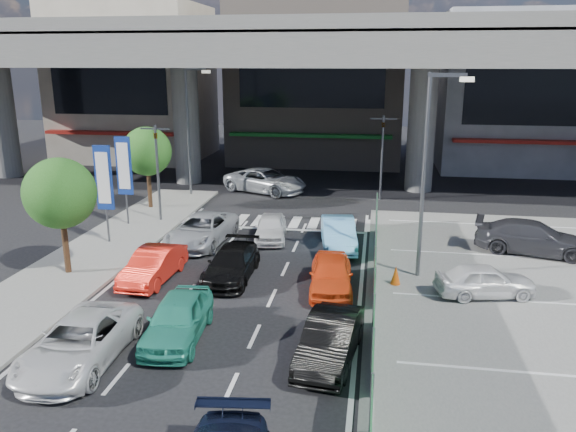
% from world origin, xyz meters
% --- Properties ---
extents(ground, '(120.00, 120.00, 0.00)m').
position_xyz_m(ground, '(0.00, 0.00, 0.00)').
color(ground, black).
rests_on(ground, ground).
extents(parking_lot, '(12.00, 28.00, 0.06)m').
position_xyz_m(parking_lot, '(11.00, 2.00, 0.03)').
color(parking_lot, slate).
rests_on(parking_lot, ground).
extents(sidewalk_left, '(4.00, 30.00, 0.12)m').
position_xyz_m(sidewalk_left, '(-7.00, 4.00, 0.06)').
color(sidewalk_left, slate).
rests_on(sidewalk_left, ground).
extents(fence_run, '(0.16, 22.00, 1.80)m').
position_xyz_m(fence_run, '(5.30, 1.00, 0.90)').
color(fence_run, '#1D572F').
rests_on(fence_run, ground).
extents(expressway, '(64.00, 14.00, 10.75)m').
position_xyz_m(expressway, '(0.00, 22.00, 8.76)').
color(expressway, '#60605B').
rests_on(expressway, ground).
extents(building_west, '(12.00, 10.90, 13.00)m').
position_xyz_m(building_west, '(-16.00, 31.97, 6.49)').
color(building_west, '#9F9581').
rests_on(building_west, ground).
extents(building_center, '(14.00, 10.90, 15.00)m').
position_xyz_m(building_center, '(0.00, 32.97, 7.49)').
color(building_center, gray).
rests_on(building_center, ground).
extents(building_east, '(12.00, 10.90, 12.00)m').
position_xyz_m(building_east, '(16.00, 31.97, 5.99)').
color(building_east, gray).
rests_on(building_east, ground).
extents(traffic_light_left, '(1.60, 1.24, 5.20)m').
position_xyz_m(traffic_light_left, '(-6.20, 12.00, 3.94)').
color(traffic_light_left, '#595B60').
rests_on(traffic_light_left, ground).
extents(traffic_light_right, '(1.60, 1.24, 5.20)m').
position_xyz_m(traffic_light_right, '(5.50, 19.00, 3.94)').
color(traffic_light_right, '#595B60').
rests_on(traffic_light_right, ground).
extents(street_lamp_right, '(1.65, 0.22, 8.00)m').
position_xyz_m(street_lamp_right, '(7.17, 6.00, 4.77)').
color(street_lamp_right, '#595B60').
rests_on(street_lamp_right, ground).
extents(street_lamp_left, '(1.65, 0.22, 8.00)m').
position_xyz_m(street_lamp_left, '(-6.33, 18.00, 4.77)').
color(street_lamp_left, '#595B60').
rests_on(street_lamp_left, ground).
extents(signboard_near, '(0.80, 0.14, 4.70)m').
position_xyz_m(signboard_near, '(-7.20, 7.99, 3.06)').
color(signboard_near, '#595B60').
rests_on(signboard_near, ground).
extents(signboard_far, '(0.80, 0.14, 4.70)m').
position_xyz_m(signboard_far, '(-7.60, 10.99, 3.06)').
color(signboard_far, '#595B60').
rests_on(signboard_far, ground).
extents(tree_near, '(2.80, 2.80, 4.80)m').
position_xyz_m(tree_near, '(-7.00, 4.00, 3.39)').
color(tree_near, '#382314').
rests_on(tree_near, ground).
extents(tree_far, '(2.80, 2.80, 4.80)m').
position_xyz_m(tree_far, '(-7.80, 14.50, 3.39)').
color(tree_far, '#382314').
rests_on(tree_far, ground).
extents(sedan_white_mid_left, '(2.29, 4.79, 1.32)m').
position_xyz_m(sedan_white_mid_left, '(-2.98, -2.34, 0.66)').
color(sedan_white_mid_left, silver).
rests_on(sedan_white_mid_left, ground).
extents(taxi_teal_mid, '(1.91, 4.16, 1.38)m').
position_xyz_m(taxi_teal_mid, '(-0.71, -0.51, 0.69)').
color(taxi_teal_mid, teal).
rests_on(taxi_teal_mid, ground).
extents(hatch_black_mid_right, '(1.87, 4.12, 1.31)m').
position_xyz_m(hatch_black_mid_right, '(4.08, -1.08, 0.66)').
color(hatch_black_mid_right, black).
rests_on(hatch_black_mid_right, ground).
extents(taxi_orange_left, '(1.55, 3.97, 1.29)m').
position_xyz_m(taxi_orange_left, '(-3.31, 3.94, 0.64)').
color(taxi_orange_left, red).
rests_on(taxi_orange_left, ground).
extents(sedan_black_mid, '(1.76, 4.24, 1.23)m').
position_xyz_m(sedan_black_mid, '(-0.33, 4.66, 0.61)').
color(sedan_black_mid, black).
rests_on(sedan_black_mid, ground).
extents(taxi_orange_right, '(1.88, 4.03, 1.34)m').
position_xyz_m(taxi_orange_right, '(3.68, 4.02, 0.67)').
color(taxi_orange_right, '#EF4717').
rests_on(taxi_orange_right, ground).
extents(wagon_silver_front_left, '(2.71, 5.15, 1.38)m').
position_xyz_m(wagon_silver_front_left, '(-2.84, 8.72, 0.69)').
color(wagon_silver_front_left, '#ADB0B5').
rests_on(wagon_silver_front_left, ground).
extents(sedan_white_front_mid, '(1.88, 3.73, 1.22)m').
position_xyz_m(sedan_white_front_mid, '(0.26, 9.86, 0.61)').
color(sedan_white_front_mid, silver).
rests_on(sedan_white_front_mid, ground).
extents(kei_truck_front_right, '(2.04, 4.35, 1.38)m').
position_xyz_m(kei_truck_front_right, '(3.58, 9.14, 0.69)').
color(kei_truck_front_right, '#6ABEF5').
rests_on(kei_truck_front_right, ground).
extents(crossing_wagon_silver, '(6.11, 4.55, 1.54)m').
position_xyz_m(crossing_wagon_silver, '(-1.98, 19.82, 0.77)').
color(crossing_wagon_silver, '#BABEC3').
rests_on(crossing_wagon_silver, ground).
extents(parked_sedan_white, '(3.79, 2.13, 1.22)m').
position_xyz_m(parked_sedan_white, '(9.28, 4.29, 0.67)').
color(parked_sedan_white, silver).
rests_on(parked_sedan_white, parking_lot).
extents(parked_sedan_dgrey, '(5.31, 3.07, 1.45)m').
position_xyz_m(parked_sedan_dgrey, '(12.24, 9.60, 0.78)').
color(parked_sedan_dgrey, '#343439').
rests_on(parked_sedan_dgrey, parking_lot).
extents(traffic_cone, '(0.48, 0.48, 0.75)m').
position_xyz_m(traffic_cone, '(6.10, 4.93, 0.43)').
color(traffic_cone, '#CD4D0B').
rests_on(traffic_cone, parking_lot).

